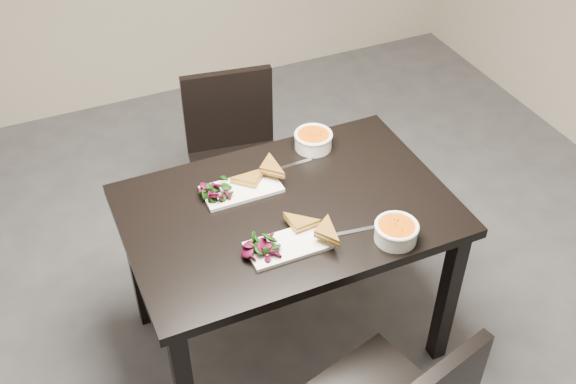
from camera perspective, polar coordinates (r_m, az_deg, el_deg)
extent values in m
cube|color=black|center=(2.52, 0.00, -1.57)|extent=(1.20, 0.80, 0.04)
cube|color=black|center=(2.79, 13.21, -8.56)|extent=(0.06, 0.06, 0.71)
cube|color=black|center=(2.92, -12.57, -5.83)|extent=(0.06, 0.06, 0.71)
cube|color=black|center=(3.19, 6.42, -0.28)|extent=(0.06, 0.06, 0.71)
cube|color=black|center=(2.68, 7.13, -15.57)|extent=(0.05, 0.05, 0.41)
cube|color=black|center=(3.20, -4.13, 1.78)|extent=(0.48, 0.48, 0.04)
cube|color=black|center=(3.19, -6.43, -3.87)|extent=(0.05, 0.05, 0.41)
cube|color=black|center=(3.24, -0.16, -2.73)|extent=(0.05, 0.05, 0.41)
cube|color=black|center=(3.46, -7.50, 0.13)|extent=(0.05, 0.05, 0.41)
cube|color=black|center=(3.50, -1.70, 1.13)|extent=(0.05, 0.05, 0.41)
cube|color=black|center=(3.22, -5.03, 6.87)|extent=(0.42, 0.10, 0.40)
cube|color=white|center=(2.35, -0.01, -4.49)|extent=(0.29, 0.14, 0.01)
cylinder|color=white|center=(2.39, 9.02, -3.41)|extent=(0.15, 0.15, 0.06)
cylinder|color=orange|center=(2.37, 9.09, -2.95)|extent=(0.13, 0.13, 0.02)
torus|color=white|center=(2.37, 9.10, -2.83)|extent=(0.16, 0.16, 0.01)
cube|color=silver|center=(2.42, 5.77, -3.24)|extent=(0.18, 0.04, 0.00)
cube|color=white|center=(2.58, -3.92, 0.24)|extent=(0.30, 0.15, 0.01)
cylinder|color=white|center=(2.78, 2.12, 4.25)|extent=(0.15, 0.15, 0.06)
cylinder|color=orange|center=(2.76, 2.14, 4.70)|extent=(0.13, 0.13, 0.02)
torus|color=white|center=(2.76, 2.14, 4.82)|extent=(0.16, 0.16, 0.02)
cube|color=silver|center=(2.70, 0.26, 2.27)|extent=(0.18, 0.02, 0.00)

